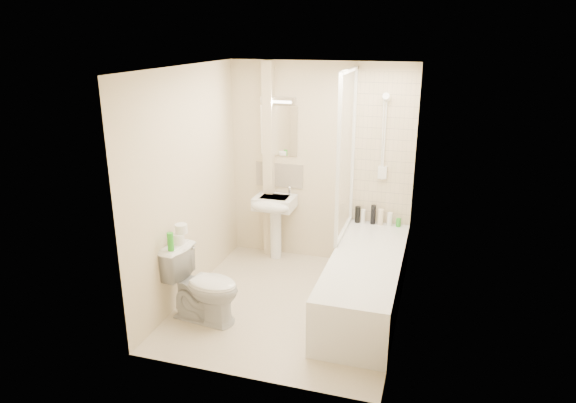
% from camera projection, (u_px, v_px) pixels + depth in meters
% --- Properties ---
extents(floor, '(2.50, 2.50, 0.00)m').
position_uv_depth(floor, '(289.00, 304.00, 5.36)').
color(floor, beige).
rests_on(floor, ground).
extents(wall_back, '(2.20, 0.02, 2.40)m').
position_uv_depth(wall_back, '(320.00, 164.00, 6.11)').
color(wall_back, beige).
rests_on(wall_back, ground).
extents(wall_left, '(0.02, 2.50, 2.40)m').
position_uv_depth(wall_left, '(187.00, 186.00, 5.28)').
color(wall_left, beige).
rests_on(wall_left, ground).
extents(wall_right, '(0.02, 2.50, 2.40)m').
position_uv_depth(wall_right, '(405.00, 206.00, 4.67)').
color(wall_right, beige).
rests_on(wall_right, ground).
extents(ceiling, '(2.20, 2.50, 0.02)m').
position_uv_depth(ceiling, '(290.00, 68.00, 4.60)').
color(ceiling, white).
rests_on(ceiling, wall_back).
extents(tile_back, '(0.70, 0.01, 1.75)m').
position_uv_depth(tile_back, '(384.00, 150.00, 5.82)').
color(tile_back, beige).
rests_on(tile_back, wall_back).
extents(tile_right, '(0.01, 2.10, 1.75)m').
position_uv_depth(tile_right, '(407.00, 176.00, 4.79)').
color(tile_right, beige).
rests_on(tile_right, wall_right).
extents(pipe_boxing, '(0.12, 0.12, 2.40)m').
position_uv_depth(pipe_boxing, '(269.00, 162.00, 6.23)').
color(pipe_boxing, beige).
rests_on(pipe_boxing, ground).
extents(splashback, '(0.60, 0.02, 0.30)m').
position_uv_depth(splashback, '(279.00, 175.00, 6.29)').
color(splashback, beige).
rests_on(splashback, wall_back).
extents(mirror, '(0.46, 0.01, 0.60)m').
position_uv_depth(mirror, '(279.00, 131.00, 6.12)').
color(mirror, white).
rests_on(mirror, wall_back).
extents(strip_light, '(0.42, 0.07, 0.07)m').
position_uv_depth(strip_light, '(278.00, 100.00, 5.98)').
color(strip_light, silver).
rests_on(strip_light, wall_back).
extents(bathtub, '(0.70, 2.10, 0.55)m').
position_uv_depth(bathtub, '(365.00, 280.00, 5.24)').
color(bathtub, white).
rests_on(bathtub, ground).
extents(shower_screen, '(0.04, 0.92, 1.80)m').
position_uv_depth(shower_screen, '(346.00, 154.00, 5.51)').
color(shower_screen, white).
rests_on(shower_screen, bathtub).
extents(shower_fixture, '(0.10, 0.16, 0.99)m').
position_uv_depth(shower_fixture, '(384.00, 140.00, 5.75)').
color(shower_fixture, white).
rests_on(shower_fixture, wall_back).
extents(pedestal_sink, '(0.48, 0.46, 0.92)m').
position_uv_depth(pedestal_sink, '(274.00, 210.00, 6.21)').
color(pedestal_sink, white).
rests_on(pedestal_sink, ground).
extents(bottle_black_a, '(0.06, 0.06, 0.20)m').
position_uv_depth(bottle_black_a, '(358.00, 214.00, 6.07)').
color(bottle_black_a, black).
rests_on(bottle_black_a, bathtub).
extents(bottle_white_a, '(0.05, 0.05, 0.17)m').
position_uv_depth(bottle_white_a, '(363.00, 216.00, 6.05)').
color(bottle_white_a, white).
rests_on(bottle_white_a, bathtub).
extents(bottle_black_b, '(0.06, 0.06, 0.23)m').
position_uv_depth(bottle_black_b, '(373.00, 215.00, 6.01)').
color(bottle_black_b, black).
rests_on(bottle_black_b, bathtub).
extents(bottle_cream, '(0.07, 0.07, 0.19)m').
position_uv_depth(bottle_cream, '(381.00, 217.00, 5.99)').
color(bottle_cream, '#F8E4BF').
rests_on(bottle_cream, bathtub).
extents(bottle_white_b, '(0.06, 0.06, 0.16)m').
position_uv_depth(bottle_white_b, '(390.00, 219.00, 5.97)').
color(bottle_white_b, white).
rests_on(bottle_white_b, bathtub).
extents(bottle_green, '(0.06, 0.06, 0.10)m').
position_uv_depth(bottle_green, '(398.00, 222.00, 5.95)').
color(bottle_green, green).
rests_on(bottle_green, bathtub).
extents(toilet, '(0.59, 0.83, 0.74)m').
position_uv_depth(toilet, '(203.00, 285.00, 4.97)').
color(toilet, white).
rests_on(toilet, ground).
extents(toilet_roll_lower, '(0.11, 0.11, 0.10)m').
position_uv_depth(toilet_roll_lower, '(179.00, 239.00, 4.97)').
color(toilet_roll_lower, white).
rests_on(toilet_roll_lower, toilet).
extents(toilet_roll_upper, '(0.12, 0.12, 0.09)m').
position_uv_depth(toilet_roll_upper, '(181.00, 229.00, 4.97)').
color(toilet_roll_upper, white).
rests_on(toilet_roll_upper, toilet_roll_lower).
extents(green_bottle, '(0.06, 0.06, 0.18)m').
position_uv_depth(green_bottle, '(171.00, 242.00, 4.81)').
color(green_bottle, green).
rests_on(green_bottle, toilet).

